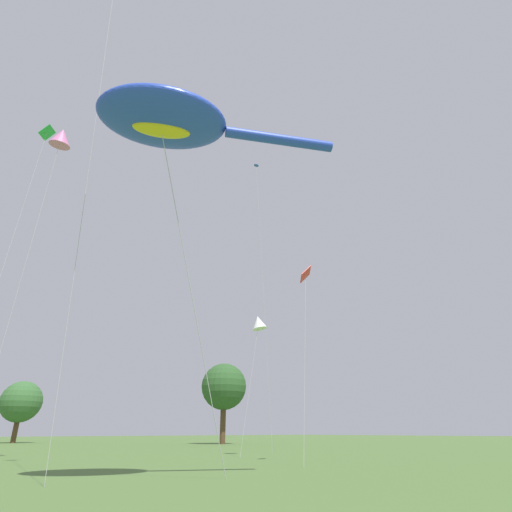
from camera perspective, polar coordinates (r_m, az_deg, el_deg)
The scene contains 8 objects.
big_show_kite at distance 16.38m, azimuth -12.06°, elevation 17.77°, with size 8.67×5.84×12.57m.
small_kite_box_yellow at distance 29.47m, azimuth -25.16°, elevation 14.50°, with size 1.63×2.10×18.96m.
small_kite_tiny_distant at distance 29.23m, azimuth 0.37°, elevation -9.13°, with size 2.82×1.54×8.96m.
small_kite_triangle_green at distance 23.01m, azimuth 6.82°, elevation -3.37°, with size 2.38×1.42×9.90m.
small_kite_stunt_black at distance 35.97m, azimuth -27.17°, elevation 13.47°, with size 2.26×3.85×22.98m.
small_kite_streamer_purple at distance 38.89m, azimuth 0.25°, elevation 8.70°, with size 0.91×1.26×24.99m.
tree_pine_center at distance 55.94m, azimuth -4.42°, elevation -17.47°, with size 5.71×5.71×9.61m.
tree_shrub_far at distance 68.78m, azimuth -29.54°, elevation -17.03°, with size 5.43×5.43×7.93m.
Camera 1 is at (-9.24, 1.10, 1.43)m, focal length 29.14 mm.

